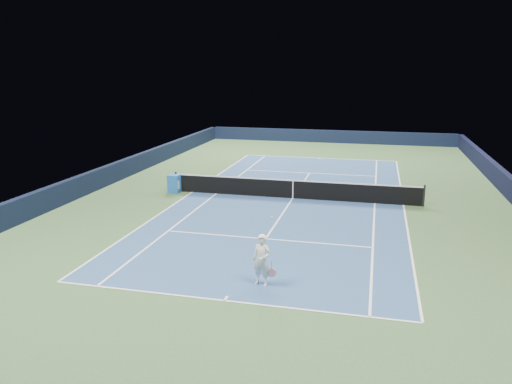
# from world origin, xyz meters

# --- Properties ---
(ground) EXTENTS (40.00, 40.00, 0.00)m
(ground) POSITION_xyz_m (0.00, 0.00, 0.00)
(ground) COLOR #37542E
(ground) RESTS_ON ground
(wall_far) EXTENTS (22.00, 0.35, 1.10)m
(wall_far) POSITION_xyz_m (0.00, 19.82, 0.55)
(wall_far) COLOR black
(wall_far) RESTS_ON ground
(wall_left) EXTENTS (0.35, 40.00, 1.10)m
(wall_left) POSITION_xyz_m (-10.82, 0.00, 0.55)
(wall_left) COLOR black
(wall_left) RESTS_ON ground
(court_surface) EXTENTS (10.97, 23.77, 0.01)m
(court_surface) POSITION_xyz_m (0.00, 0.00, 0.00)
(court_surface) COLOR navy
(court_surface) RESTS_ON ground
(baseline_far) EXTENTS (10.97, 0.08, 0.00)m
(baseline_far) POSITION_xyz_m (0.00, 11.88, 0.01)
(baseline_far) COLOR white
(baseline_far) RESTS_ON ground
(baseline_near) EXTENTS (10.97, 0.08, 0.00)m
(baseline_near) POSITION_xyz_m (0.00, -11.88, 0.01)
(baseline_near) COLOR white
(baseline_near) RESTS_ON ground
(sideline_doubles_right) EXTENTS (0.08, 23.77, 0.00)m
(sideline_doubles_right) POSITION_xyz_m (5.49, 0.00, 0.01)
(sideline_doubles_right) COLOR white
(sideline_doubles_right) RESTS_ON ground
(sideline_doubles_left) EXTENTS (0.08, 23.77, 0.00)m
(sideline_doubles_left) POSITION_xyz_m (-5.49, 0.00, 0.01)
(sideline_doubles_left) COLOR white
(sideline_doubles_left) RESTS_ON ground
(sideline_singles_right) EXTENTS (0.08, 23.77, 0.00)m
(sideline_singles_right) POSITION_xyz_m (4.12, 0.00, 0.01)
(sideline_singles_right) COLOR white
(sideline_singles_right) RESTS_ON ground
(sideline_singles_left) EXTENTS (0.08, 23.77, 0.00)m
(sideline_singles_left) POSITION_xyz_m (-4.12, 0.00, 0.01)
(sideline_singles_left) COLOR white
(sideline_singles_left) RESTS_ON ground
(service_line_far) EXTENTS (8.23, 0.08, 0.00)m
(service_line_far) POSITION_xyz_m (0.00, 6.40, 0.01)
(service_line_far) COLOR white
(service_line_far) RESTS_ON ground
(service_line_near) EXTENTS (8.23, 0.08, 0.00)m
(service_line_near) POSITION_xyz_m (0.00, -6.40, 0.01)
(service_line_near) COLOR white
(service_line_near) RESTS_ON ground
(center_service_line) EXTENTS (0.08, 12.80, 0.00)m
(center_service_line) POSITION_xyz_m (0.00, 0.00, 0.01)
(center_service_line) COLOR white
(center_service_line) RESTS_ON ground
(center_mark_far) EXTENTS (0.08, 0.30, 0.00)m
(center_mark_far) POSITION_xyz_m (0.00, 11.73, 0.01)
(center_mark_far) COLOR white
(center_mark_far) RESTS_ON ground
(center_mark_near) EXTENTS (0.08, 0.30, 0.00)m
(center_mark_near) POSITION_xyz_m (0.00, -11.73, 0.01)
(center_mark_near) COLOR white
(center_mark_near) RESTS_ON ground
(tennis_net) EXTENTS (12.90, 0.10, 1.07)m
(tennis_net) POSITION_xyz_m (0.00, 0.00, 0.50)
(tennis_net) COLOR black
(tennis_net) RESTS_ON ground
(sponsor_cube) EXTENTS (0.62, 0.56, 0.97)m
(sponsor_cube) POSITION_xyz_m (-6.40, -0.27, 0.48)
(sponsor_cube) COLOR blue
(sponsor_cube) RESTS_ON ground
(tennis_player) EXTENTS (0.80, 1.29, 1.93)m
(tennis_player) POSITION_xyz_m (0.81, -10.56, 0.82)
(tennis_player) COLOR white
(tennis_player) RESTS_ON ground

